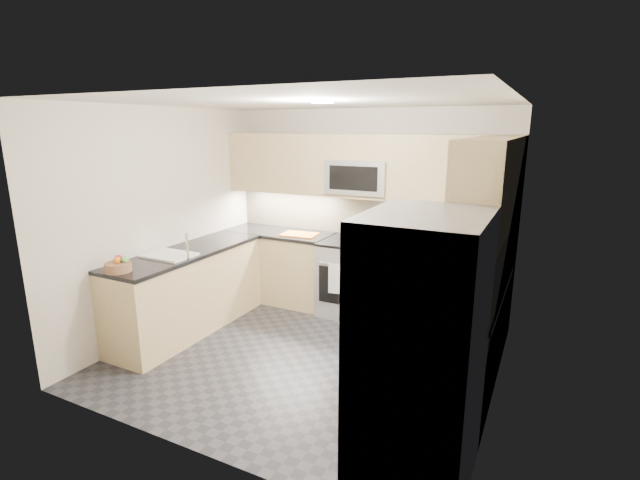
% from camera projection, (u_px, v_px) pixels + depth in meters
% --- Properties ---
extents(floor, '(3.60, 3.20, 0.00)m').
position_uv_depth(floor, '(305.00, 357.00, 4.72)').
color(floor, black).
rests_on(floor, ground).
extents(ceiling, '(3.60, 3.20, 0.02)m').
position_uv_depth(ceiling, '(302.00, 101.00, 4.13)').
color(ceiling, beige).
rests_on(ceiling, wall_back).
extents(wall_back, '(3.60, 0.02, 2.50)m').
position_uv_depth(wall_back, '(365.00, 211.00, 5.81)').
color(wall_back, beige).
rests_on(wall_back, floor).
extents(wall_front, '(3.60, 0.02, 2.50)m').
position_uv_depth(wall_front, '(187.00, 289.00, 3.04)').
color(wall_front, beige).
rests_on(wall_front, floor).
extents(wall_left, '(0.02, 3.20, 2.50)m').
position_uv_depth(wall_left, '(163.00, 221.00, 5.21)').
color(wall_left, beige).
rests_on(wall_left, floor).
extents(wall_right, '(0.02, 3.20, 2.50)m').
position_uv_depth(wall_right, '(504.00, 262.00, 3.64)').
color(wall_right, beige).
rests_on(wall_right, floor).
extents(base_cab_back_left, '(1.42, 0.60, 0.90)m').
position_uv_depth(base_cab_back_left, '(279.00, 267.00, 6.22)').
color(base_cab_back_left, tan).
rests_on(base_cab_back_left, floor).
extents(base_cab_back_right, '(1.42, 0.60, 0.90)m').
position_uv_depth(base_cab_back_right, '(443.00, 292.00, 5.27)').
color(base_cab_back_right, tan).
rests_on(base_cab_back_right, floor).
extents(base_cab_right, '(0.60, 1.70, 0.90)m').
position_uv_depth(base_cab_right, '(461.00, 340.00, 4.09)').
color(base_cab_right, tan).
rests_on(base_cab_right, floor).
extents(base_cab_peninsula, '(0.60, 2.00, 0.90)m').
position_uv_depth(base_cab_peninsula, '(189.00, 292.00, 5.27)').
color(base_cab_peninsula, tan).
rests_on(base_cab_peninsula, floor).
extents(countertop_back_left, '(1.42, 0.63, 0.04)m').
position_uv_depth(countertop_back_left, '(279.00, 233.00, 6.11)').
color(countertop_back_left, black).
rests_on(countertop_back_left, base_cab_back_left).
extents(countertop_back_right, '(1.42, 0.63, 0.04)m').
position_uv_depth(countertop_back_right, '(446.00, 252.00, 5.15)').
color(countertop_back_right, black).
rests_on(countertop_back_right, base_cab_back_right).
extents(countertop_right, '(0.63, 1.70, 0.04)m').
position_uv_depth(countertop_right, '(465.00, 290.00, 3.98)').
color(countertop_right, black).
rests_on(countertop_right, base_cab_right).
extents(countertop_peninsula, '(0.63, 2.00, 0.04)m').
position_uv_depth(countertop_peninsula, '(186.00, 252.00, 5.16)').
color(countertop_peninsula, black).
rests_on(countertop_peninsula, base_cab_peninsula).
extents(upper_cab_back, '(3.60, 0.35, 0.75)m').
position_uv_depth(upper_cab_back, '(360.00, 166.00, 5.52)').
color(upper_cab_back, tan).
rests_on(upper_cab_back, wall_back).
extents(upper_cab_right, '(0.35, 1.95, 0.75)m').
position_uv_depth(upper_cab_right, '(492.00, 184.00, 3.82)').
color(upper_cab_right, tan).
rests_on(upper_cab_right, wall_right).
extents(backsplash_back, '(3.60, 0.01, 0.51)m').
position_uv_depth(backsplash_back, '(364.00, 215.00, 5.82)').
color(backsplash_back, tan).
rests_on(backsplash_back, wall_back).
extents(backsplash_right, '(0.01, 2.30, 0.51)m').
position_uv_depth(backsplash_right, '(508.00, 255.00, 4.04)').
color(backsplash_right, tan).
rests_on(backsplash_right, wall_right).
extents(gas_range, '(0.76, 0.65, 0.91)m').
position_uv_depth(gas_range, '(354.00, 279.00, 5.72)').
color(gas_range, '#A8AAB0').
rests_on(gas_range, floor).
extents(range_cooktop, '(0.76, 0.65, 0.03)m').
position_uv_depth(range_cooktop, '(354.00, 243.00, 5.61)').
color(range_cooktop, black).
rests_on(range_cooktop, gas_range).
extents(oven_door_glass, '(0.62, 0.02, 0.45)m').
position_uv_depth(oven_door_glass, '(343.00, 287.00, 5.43)').
color(oven_door_glass, black).
rests_on(oven_door_glass, gas_range).
extents(oven_handle, '(0.60, 0.02, 0.02)m').
position_uv_depth(oven_handle, '(342.00, 265.00, 5.35)').
color(oven_handle, '#B2B5BA').
rests_on(oven_handle, gas_range).
extents(microwave, '(0.76, 0.40, 0.40)m').
position_uv_depth(microwave, '(359.00, 177.00, 5.53)').
color(microwave, '#A0A3A8').
rests_on(microwave, upper_cab_back).
extents(microwave_door, '(0.60, 0.01, 0.28)m').
position_uv_depth(microwave_door, '(353.00, 178.00, 5.35)').
color(microwave_door, black).
rests_on(microwave_door, microwave).
extents(refrigerator, '(0.70, 0.90, 1.80)m').
position_uv_depth(refrigerator, '(420.00, 355.00, 2.88)').
color(refrigerator, '#A5A7AD').
rests_on(refrigerator, floor).
extents(fridge_handle_left, '(0.02, 0.02, 1.20)m').
position_uv_depth(fridge_handle_left, '(354.00, 348.00, 2.87)').
color(fridge_handle_left, '#B2B5BA').
rests_on(fridge_handle_left, refrigerator).
extents(fridge_handle_right, '(0.02, 0.02, 1.20)m').
position_uv_depth(fridge_handle_right, '(374.00, 326.00, 3.18)').
color(fridge_handle_right, '#B2B5BA').
rests_on(fridge_handle_right, refrigerator).
extents(sink_basin, '(0.52, 0.38, 0.16)m').
position_uv_depth(sink_basin, '(170.00, 261.00, 4.95)').
color(sink_basin, white).
rests_on(sink_basin, base_cab_peninsula).
extents(faucet, '(0.03, 0.03, 0.28)m').
position_uv_depth(faucet, '(187.00, 246.00, 4.79)').
color(faucet, silver).
rests_on(faucet, countertop_peninsula).
extents(utensil_bowl, '(0.26, 0.26, 0.14)m').
position_uv_depth(utensil_bowl, '(475.00, 247.00, 5.02)').
color(utensil_bowl, '#4CA948').
rests_on(utensil_bowl, countertop_back_right).
extents(cutting_board, '(0.47, 0.35, 0.01)m').
position_uv_depth(cutting_board, '(299.00, 234.00, 5.89)').
color(cutting_board, orange).
rests_on(cutting_board, countertop_back_left).
extents(fruit_basket, '(0.28, 0.28, 0.09)m').
position_uv_depth(fruit_basket, '(118.00, 267.00, 4.40)').
color(fruit_basket, '#8C5C41').
rests_on(fruit_basket, countertop_peninsula).
extents(fruit_apple, '(0.07, 0.07, 0.07)m').
position_uv_depth(fruit_apple, '(119.00, 259.00, 4.43)').
color(fruit_apple, '#B11430').
rests_on(fruit_apple, fruit_basket).
extents(fruit_pear, '(0.07, 0.07, 0.07)m').
position_uv_depth(fruit_pear, '(125.00, 259.00, 4.40)').
color(fruit_pear, '#61C253').
rests_on(fruit_pear, fruit_basket).
extents(dish_towel_check, '(0.19, 0.04, 0.36)m').
position_uv_depth(dish_towel_check, '(336.00, 279.00, 5.41)').
color(dish_towel_check, silver).
rests_on(dish_towel_check, oven_handle).
extents(fruit_orange, '(0.07, 0.07, 0.07)m').
position_uv_depth(fruit_orange, '(117.00, 260.00, 4.38)').
color(fruit_orange, orange).
rests_on(fruit_orange, fruit_basket).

